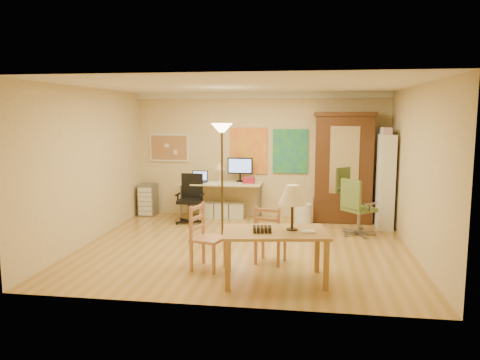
# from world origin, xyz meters

# --- Properties ---
(floor) EXTENTS (5.50, 5.50, 0.00)m
(floor) POSITION_xyz_m (0.00, 0.00, 0.00)
(floor) COLOR #A17A39
(floor) RESTS_ON ground
(crown_molding) EXTENTS (5.50, 0.08, 0.12)m
(crown_molding) POSITION_xyz_m (0.00, 2.46, 2.64)
(crown_molding) COLOR white
(crown_molding) RESTS_ON floor
(corkboard) EXTENTS (0.90, 0.04, 0.62)m
(corkboard) POSITION_xyz_m (-2.05, 2.47, 1.50)
(corkboard) COLOR #9F724A
(corkboard) RESTS_ON floor
(art_panel_left) EXTENTS (0.80, 0.04, 1.00)m
(art_panel_left) POSITION_xyz_m (-0.25, 2.47, 1.45)
(art_panel_left) COLOR yellow
(art_panel_left) RESTS_ON floor
(art_panel_right) EXTENTS (0.75, 0.04, 0.95)m
(art_panel_right) POSITION_xyz_m (0.65, 2.47, 1.45)
(art_panel_right) COLOR #216F87
(art_panel_right) RESTS_ON floor
(dining_table) EXTENTS (1.50, 1.03, 1.31)m
(dining_table) POSITION_xyz_m (0.70, -1.53, 0.83)
(dining_table) COLOR brown
(dining_table) RESTS_ON floor
(ladder_chair_back) EXTENTS (0.49, 0.48, 0.89)m
(ladder_chair_back) POSITION_xyz_m (0.49, -0.81, 0.42)
(ladder_chair_back) COLOR #B27851
(ladder_chair_back) RESTS_ON floor
(ladder_chair_left) EXTENTS (0.52, 0.53, 0.95)m
(ladder_chair_left) POSITION_xyz_m (-0.40, -1.19, 0.44)
(ladder_chair_left) COLOR #B27851
(ladder_chair_left) RESTS_ON floor
(torchiere_lamp) EXTENTS (0.38, 0.38, 2.08)m
(torchiere_lamp) POSITION_xyz_m (-0.46, 0.41, 1.67)
(torchiere_lamp) COLOR #3B2D17
(torchiere_lamp) RESTS_ON floor
(computer_desk) EXTENTS (1.73, 0.76, 1.31)m
(computer_desk) POSITION_xyz_m (-0.76, 2.16, 0.48)
(computer_desk) COLOR beige
(computer_desk) RESTS_ON floor
(office_chair_black) EXTENTS (0.63, 0.63, 1.02)m
(office_chair_black) POSITION_xyz_m (-1.35, 1.59, 0.27)
(office_chair_black) COLOR black
(office_chair_black) RESTS_ON floor
(office_chair_green) EXTENTS (0.68, 0.68, 1.06)m
(office_chair_green) POSITION_xyz_m (1.96, 1.08, 0.28)
(office_chair_green) COLOR slate
(office_chair_green) RESTS_ON floor
(drawer_cart) EXTENTS (0.35, 0.42, 0.70)m
(drawer_cart) POSITION_xyz_m (-2.48, 2.21, 0.35)
(drawer_cart) COLOR slate
(drawer_cart) RESTS_ON floor
(armoire) EXTENTS (1.24, 0.59, 2.29)m
(armoire) POSITION_xyz_m (1.76, 2.24, 1.00)
(armoire) COLOR #37240F
(armoire) RESTS_ON floor
(bookshelf) EXTENTS (0.28, 0.74, 1.85)m
(bookshelf) POSITION_xyz_m (2.55, 1.80, 0.92)
(bookshelf) COLOR white
(bookshelf) RESTS_ON floor
(wastebin) EXTENTS (0.35, 0.35, 0.44)m
(wastebin) POSITION_xyz_m (0.96, 1.75, 0.22)
(wastebin) COLOR silver
(wastebin) RESTS_ON floor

